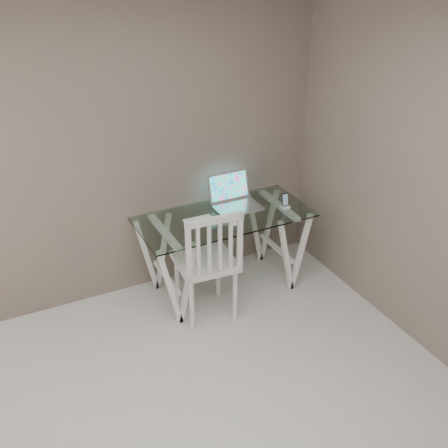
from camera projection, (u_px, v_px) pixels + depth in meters
The scene contains 7 objects.
room at pixel (205, 241), 2.51m from camera, with size 4.50×4.52×2.71m.
desk at pixel (224, 252), 4.98m from camera, with size 1.50×0.70×0.75m.
chair at pixel (209, 260), 4.52m from camera, with size 0.50×0.50×1.03m.
laptop at pixel (234, 198), 4.97m from camera, with size 0.40×0.35×0.27m.
keyboard at pixel (198, 220), 4.74m from camera, with size 0.27×0.11×0.01m, color silver.
mouse at pixel (236, 224), 4.66m from camera, with size 0.10×0.06×0.03m, color white.
phone_dock at pixel (285, 204), 4.94m from camera, with size 0.07×0.07×0.13m.
Camera 1 is at (-0.96, -1.96, 2.98)m, focal length 45.00 mm.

